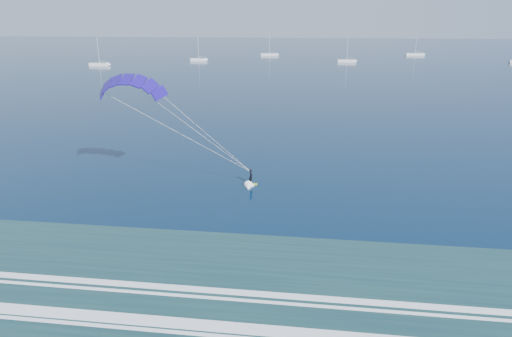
{
  "coord_description": "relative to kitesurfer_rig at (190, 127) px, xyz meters",
  "views": [
    {
      "loc": [
        1.61,
        -18.98,
        19.25
      ],
      "look_at": [
        -4.28,
        26.18,
        4.12
      ],
      "focal_mm": 32.0,
      "sensor_mm": 36.0,
      "label": 1
    }
  ],
  "objects": [
    {
      "name": "sailboat_4",
      "position": [
        65.36,
        208.45,
        -6.88
      ],
      "size": [
        9.29,
        2.4,
        12.55
      ],
      "color": "silver",
      "rests_on": "ground"
    },
    {
      "name": "sailboat_3",
      "position": [
        27.19,
        164.68,
        -6.88
      ],
      "size": [
        8.03,
        2.4,
        11.24
      ],
      "color": "silver",
      "rests_on": "ground"
    },
    {
      "name": "sailboat_0",
      "position": [
        -75.88,
        135.03,
        -6.88
      ],
      "size": [
        8.36,
        2.4,
        11.41
      ],
      "color": "silver",
      "rests_on": "ground"
    },
    {
      "name": "sailboat_2",
      "position": [
        -11.06,
        197.01,
        -6.88
      ],
      "size": [
        8.81,
        2.4,
        11.86
      ],
      "color": "silver",
      "rests_on": "ground"
    },
    {
      "name": "kitesurfer_rig",
      "position": [
        0.0,
        0.0,
        0.0
      ],
      "size": [
        18.45,
        7.4,
        14.65
      ],
      "color": "#A1CA17",
      "rests_on": "ground"
    },
    {
      "name": "sailboat_1",
      "position": [
        -40.41,
        162.03,
        -6.89
      ],
      "size": [
        7.5,
        2.4,
        10.47
      ],
      "color": "silver",
      "rests_on": "ground"
    }
  ]
}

